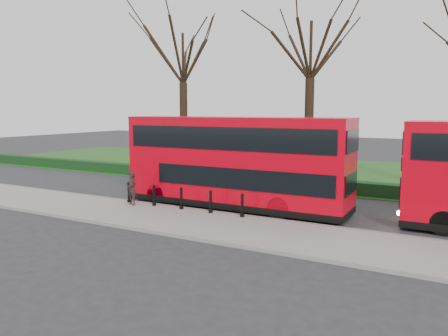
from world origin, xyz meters
The scene contains 12 objects.
ground centered at (0.00, 0.00, 0.00)m, with size 120.00×120.00×0.00m, color #28282B.
pavement centered at (0.00, -3.00, 0.07)m, with size 60.00×4.00×0.15m, color gray.
kerb centered at (0.00, -1.00, 0.07)m, with size 60.00×0.25×0.16m, color slate.
grass_verge centered at (0.00, 15.00, 0.03)m, with size 60.00×18.00×0.06m, color #1D4E1A.
hedge centered at (0.00, 6.80, 0.40)m, with size 60.00×0.90×0.80m, color black.
yellow_line_outer centered at (0.00, -0.70, 0.01)m, with size 60.00×0.10×0.01m, color yellow.
yellow_line_inner centered at (0.00, -0.50, 0.01)m, with size 60.00×0.10×0.01m, color yellow.
tree_left centered at (-8.00, 10.00, 9.17)m, with size 8.06×8.06×12.60m.
tree_mid centered at (2.00, 10.00, 9.14)m, with size 8.04×8.04×12.57m.
bollard_row centered at (-0.60, -1.35, 0.65)m, with size 6.64×0.15×1.00m.
bus_lead centered at (1.22, 0.71, 2.27)m, with size 11.35×2.61×4.52m.
pedestrian centered at (-3.29, -1.75, 0.98)m, with size 0.60×0.40×1.66m, color black.
Camera 1 is at (10.97, -18.36, 4.89)m, focal length 35.00 mm.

